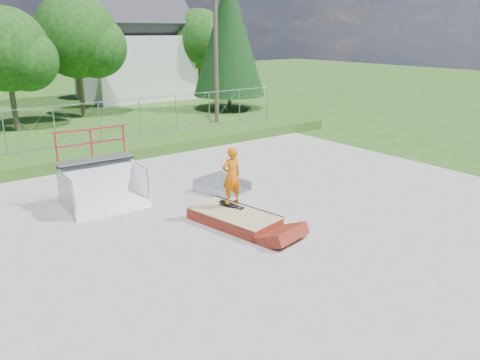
# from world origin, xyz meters

# --- Properties ---
(ground) EXTENTS (120.00, 120.00, 0.00)m
(ground) POSITION_xyz_m (0.00, 0.00, 0.00)
(ground) COLOR #254E16
(ground) RESTS_ON ground
(concrete_pad) EXTENTS (20.00, 16.00, 0.04)m
(concrete_pad) POSITION_xyz_m (0.00, 0.00, 0.02)
(concrete_pad) COLOR gray
(concrete_pad) RESTS_ON ground
(grass_berm) EXTENTS (24.00, 3.00, 0.50)m
(grass_berm) POSITION_xyz_m (0.00, 9.50, 0.25)
(grass_berm) COLOR #254E16
(grass_berm) RESTS_ON ground
(grind_box) EXTENTS (1.79, 2.86, 0.39)m
(grind_box) POSITION_xyz_m (-0.22, -0.14, 0.20)
(grind_box) COLOR maroon
(grind_box) RESTS_ON concrete_pad
(quarter_pipe) EXTENTS (2.46, 2.11, 2.37)m
(quarter_pipe) POSITION_xyz_m (-2.61, 3.50, 1.19)
(quarter_pipe) COLOR #AAACB3
(quarter_pipe) RESTS_ON concrete_pad
(flat_bank_ramp) EXTENTS (1.77, 1.84, 0.44)m
(flat_bank_ramp) POSITION_xyz_m (1.21, 2.43, 0.22)
(flat_bank_ramp) COLOR #AAACB3
(flat_bank_ramp) RESTS_ON concrete_pad
(skateboard) EXTENTS (0.52, 0.82, 0.13)m
(skateboard) POSITION_xyz_m (-0.01, 0.25, 0.44)
(skateboard) COLOR black
(skateboard) RESTS_ON grind_box
(skater) EXTENTS (0.65, 0.45, 1.69)m
(skater) POSITION_xyz_m (-0.01, 0.25, 1.28)
(skater) COLOR orange
(skater) RESTS_ON grind_box
(chain_link_fence) EXTENTS (20.00, 0.06, 1.80)m
(chain_link_fence) POSITION_xyz_m (0.00, 10.50, 1.40)
(chain_link_fence) COLOR gray
(chain_link_fence) RESTS_ON grass_berm
(gable_house) EXTENTS (8.40, 6.08, 8.94)m
(gable_house) POSITION_xyz_m (9.00, 26.00, 3.84)
(gable_house) COLOR silver
(gable_house) RESTS_ON ground
(utility_pole) EXTENTS (0.24, 0.24, 8.00)m
(utility_pole) POSITION_xyz_m (7.50, 12.00, 4.00)
(utility_pole) COLOR brown
(utility_pole) RESTS_ON ground
(tree_left_near) EXTENTS (4.76, 4.48, 6.65)m
(tree_left_near) POSITION_xyz_m (-1.75, 17.83, 4.24)
(tree_left_near) COLOR brown
(tree_left_near) RESTS_ON ground
(tree_center) EXTENTS (5.44, 5.12, 7.60)m
(tree_center) POSITION_xyz_m (2.78, 19.81, 4.85)
(tree_center) COLOR brown
(tree_center) RESTS_ON ground
(tree_right_far) EXTENTS (5.10, 4.80, 7.12)m
(tree_right_far) POSITION_xyz_m (14.27, 23.82, 4.54)
(tree_right_far) COLOR brown
(tree_right_far) RESTS_ON ground
(tree_back_mid) EXTENTS (4.08, 3.84, 5.70)m
(tree_back_mid) POSITION_xyz_m (5.21, 27.86, 3.63)
(tree_back_mid) COLOR brown
(tree_back_mid) RESTS_ON ground
(conifer_tree) EXTENTS (5.04, 5.04, 9.10)m
(conifer_tree) POSITION_xyz_m (12.00, 17.00, 5.05)
(conifer_tree) COLOR brown
(conifer_tree) RESTS_ON ground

